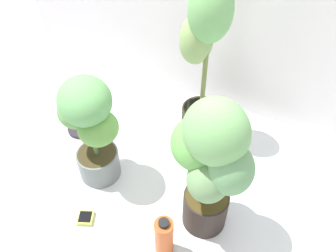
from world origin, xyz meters
TOP-DOWN VIEW (x-y plane):
  - ground_plane at (0.00, 0.00)m, footprint 8.00×8.00m
  - potted_plant_front_left at (-0.34, -0.06)m, footprint 0.39×0.38m
  - potted_plant_front_right at (0.32, -0.06)m, footprint 0.45×0.35m
  - potted_plant_back_center at (0.00, 0.54)m, footprint 0.33×0.31m
  - hygrometer_box at (-0.22, -0.35)m, footprint 0.11×0.11m
  - floor_fan at (-0.65, 0.16)m, footprint 0.24×0.24m
  - nutrient_bottle at (0.22, -0.29)m, footprint 0.09×0.09m

SIDE VIEW (x-z plane):
  - ground_plane at x=0.00m, z-range 0.00..0.00m
  - hygrometer_box at x=-0.22m, z-range 0.00..0.03m
  - nutrient_bottle at x=0.22m, z-range -0.01..0.26m
  - floor_fan at x=-0.65m, z-range 0.05..0.38m
  - potted_plant_front_left at x=-0.34m, z-range 0.07..0.73m
  - potted_plant_front_right at x=0.32m, z-range 0.07..0.87m
  - potted_plant_back_center at x=0.00m, z-range 0.07..1.07m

